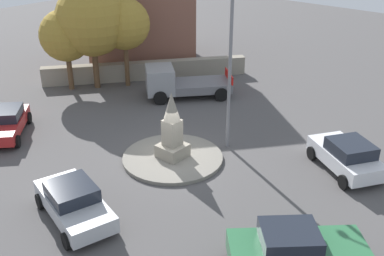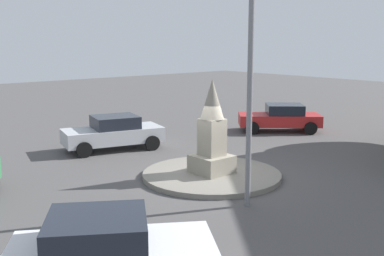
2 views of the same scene
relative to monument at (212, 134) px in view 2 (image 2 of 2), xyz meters
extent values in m
plane|color=#4F4C4C|center=(0.00, 0.00, -1.53)|extent=(80.00, 80.00, 0.00)
cylinder|color=gray|center=(0.00, 0.00, -1.44)|extent=(4.76, 4.76, 0.17)
cube|color=gray|center=(0.00, 0.00, -1.05)|extent=(1.21, 1.21, 0.61)
cube|color=gray|center=(0.00, 0.00, -0.11)|extent=(0.73, 0.73, 1.27)
cone|color=gray|center=(0.00, 0.00, 1.19)|extent=(0.80, 0.80, 1.34)
cylinder|color=slate|center=(-1.16, -2.74, 2.61)|extent=(0.16, 0.16, 8.27)
cube|color=#1E232D|center=(-6.79, -4.23, -0.26)|extent=(2.40, 2.35, 0.56)
cylinder|color=black|center=(-4.97, -4.33, -1.21)|extent=(0.66, 0.53, 0.64)
cube|color=#B22323|center=(8.29, 3.81, -0.92)|extent=(4.16, 4.00, 0.58)
cube|color=#1E232D|center=(8.48, 3.64, -0.38)|extent=(2.38, 2.36, 0.51)
cylinder|color=black|center=(6.67, 4.16, -1.21)|extent=(0.62, 0.59, 0.64)
cylinder|color=black|center=(7.79, 5.40, -1.21)|extent=(0.62, 0.59, 0.64)
cylinder|color=black|center=(8.79, 2.23, -1.21)|extent=(0.62, 0.59, 0.64)
cylinder|color=black|center=(9.92, 3.46, -1.21)|extent=(0.62, 0.59, 0.64)
cube|color=#B7BABF|center=(-0.36, 5.84, -0.90)|extent=(4.48, 2.76, 0.62)
cube|color=#1E232D|center=(-0.25, 5.81, -0.33)|extent=(2.19, 2.03, 0.52)
cylinder|color=black|center=(-2.00, 5.36, -1.21)|extent=(0.67, 0.38, 0.64)
cylinder|color=black|center=(-1.55, 7.06, -1.21)|extent=(0.67, 0.38, 0.64)
cylinder|color=black|center=(0.82, 4.62, -1.21)|extent=(0.67, 0.38, 0.64)
cylinder|color=black|center=(1.27, 6.32, -1.21)|extent=(0.67, 0.38, 0.64)
camera|label=1|loc=(-13.25, 13.91, 9.31)|focal=43.32mm
camera|label=2|loc=(-10.75, -11.50, 3.16)|focal=44.34mm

